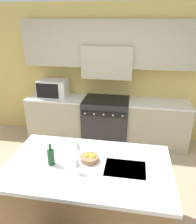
# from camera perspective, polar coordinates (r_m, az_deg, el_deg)

# --- Properties ---
(ground_plane) EXTENTS (10.00, 10.00, 0.00)m
(ground_plane) POSITION_cam_1_polar(r_m,az_deg,el_deg) (3.23, -3.15, -24.72)
(ground_plane) COLOR tan
(back_cabinetry) EXTENTS (10.00, 0.46, 2.70)m
(back_cabinetry) POSITION_cam_1_polar(r_m,az_deg,el_deg) (4.41, 2.77, 12.51)
(back_cabinetry) COLOR #DBC166
(back_cabinetry) RESTS_ON ground_plane
(back_counter) EXTENTS (3.24, 0.62, 0.92)m
(back_counter) POSITION_cam_1_polar(r_m,az_deg,el_deg) (4.52, 2.10, -2.23)
(back_counter) COLOR #B2AD93
(back_counter) RESTS_ON ground_plane
(range_stove) EXTENTS (0.91, 0.70, 0.94)m
(range_stove) POSITION_cam_1_polar(r_m,az_deg,el_deg) (4.50, 2.06, -2.26)
(range_stove) COLOR #2D2D33
(range_stove) RESTS_ON ground_plane
(microwave) EXTENTS (0.58, 0.39, 0.35)m
(microwave) POSITION_cam_1_polar(r_m,az_deg,el_deg) (4.55, -11.61, 6.09)
(microwave) COLOR silver
(microwave) RESTS_ON back_counter
(kitchen_island) EXTENTS (1.83, 1.08, 0.91)m
(kitchen_island) POSITION_cam_1_polar(r_m,az_deg,el_deg) (2.78, -2.49, -21.05)
(kitchen_island) COLOR olive
(kitchen_island) RESTS_ON ground_plane
(wine_bottle) EXTENTS (0.08, 0.08, 0.26)m
(wine_bottle) POSITION_cam_1_polar(r_m,az_deg,el_deg) (2.48, -12.19, -11.33)
(wine_bottle) COLOR #194723
(wine_bottle) RESTS_ON kitchen_island
(wine_glass_near) EXTENTS (0.07, 0.07, 0.20)m
(wine_glass_near) POSITION_cam_1_polar(r_m,az_deg,el_deg) (2.29, -5.61, -12.80)
(wine_glass_near) COLOR white
(wine_glass_near) RESTS_ON kitchen_island
(wine_glass_far) EXTENTS (0.07, 0.07, 0.20)m
(wine_glass_far) POSITION_cam_1_polar(r_m,az_deg,el_deg) (2.56, -5.31, -8.57)
(wine_glass_far) COLOR white
(wine_glass_far) RESTS_ON kitchen_island
(fruit_bowl) EXTENTS (0.20, 0.20, 0.09)m
(fruit_bowl) POSITION_cam_1_polar(r_m,az_deg,el_deg) (2.52, -2.18, -11.91)
(fruit_bowl) COLOR #996B47
(fruit_bowl) RESTS_ON kitchen_island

